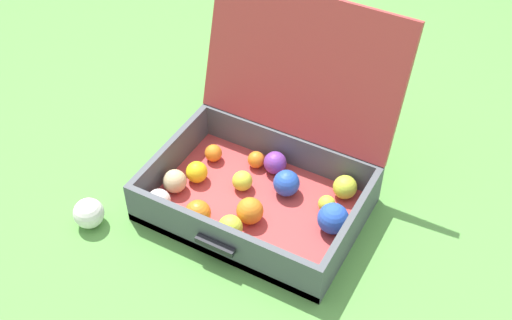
{
  "coord_description": "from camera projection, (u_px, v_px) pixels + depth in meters",
  "views": [
    {
      "loc": [
        0.61,
        -1.11,
        1.36
      ],
      "look_at": [
        0.01,
        -0.03,
        0.19
      ],
      "focal_mm": 46.12,
      "sensor_mm": 36.0,
      "label": 1
    }
  ],
  "objects": [
    {
      "name": "ground_plane",
      "position": [
        257.0,
        200.0,
        1.86
      ],
      "size": [
        16.0,
        16.0,
        0.0
      ],
      "primitive_type": "plane",
      "color": "#569342"
    },
    {
      "name": "open_suitcase",
      "position": [
        267.0,
        167.0,
        1.8
      ],
      "size": [
        0.57,
        0.55,
        0.52
      ],
      "color": "#B23838",
      "rests_on": "ground"
    },
    {
      "name": "stray_ball_on_grass",
      "position": [
        89.0,
        213.0,
        1.77
      ],
      "size": [
        0.08,
        0.08,
        0.08
      ],
      "primitive_type": "sphere",
      "color": "white",
      "rests_on": "ground"
    }
  ]
}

